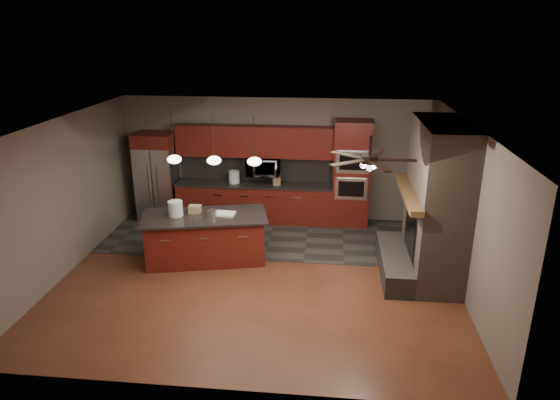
# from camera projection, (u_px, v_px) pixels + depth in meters

# --- Properties ---
(ground) EXTENTS (7.00, 7.00, 0.00)m
(ground) POSITION_uv_depth(u_px,v_px,m) (259.00, 276.00, 9.07)
(ground) COLOR brown
(ground) RESTS_ON ground
(ceiling) EXTENTS (7.00, 6.00, 0.02)m
(ceiling) POSITION_uv_depth(u_px,v_px,m) (256.00, 123.00, 8.13)
(ceiling) COLOR white
(ceiling) RESTS_ON back_wall
(back_wall) EXTENTS (7.00, 0.02, 2.80)m
(back_wall) POSITION_uv_depth(u_px,v_px,m) (276.00, 159.00, 11.41)
(back_wall) COLOR #655B51
(back_wall) RESTS_ON ground
(right_wall) EXTENTS (0.02, 6.00, 2.80)m
(right_wall) POSITION_uv_depth(u_px,v_px,m) (466.00, 211.00, 8.26)
(right_wall) COLOR #655B51
(right_wall) RESTS_ON ground
(left_wall) EXTENTS (0.02, 6.00, 2.80)m
(left_wall) POSITION_uv_depth(u_px,v_px,m) (64.00, 197.00, 8.94)
(left_wall) COLOR #655B51
(left_wall) RESTS_ON ground
(slate_tile_patch) EXTENTS (7.00, 2.40, 0.01)m
(slate_tile_patch) POSITION_uv_depth(u_px,v_px,m) (271.00, 236.00, 10.75)
(slate_tile_patch) COLOR #353330
(slate_tile_patch) RESTS_ON ground
(fireplace_column) EXTENTS (1.30, 2.10, 2.80)m
(fireplace_column) POSITION_uv_depth(u_px,v_px,m) (433.00, 208.00, 8.71)
(fireplace_column) COLOR #6A5B4C
(fireplace_column) RESTS_ON ground
(back_cabinetry) EXTENTS (3.59, 0.64, 2.20)m
(back_cabinetry) POSITION_uv_depth(u_px,v_px,m) (255.00, 183.00, 11.39)
(back_cabinetry) COLOR maroon
(back_cabinetry) RESTS_ON ground
(oven_tower) EXTENTS (0.80, 0.63, 2.38)m
(oven_tower) POSITION_uv_depth(u_px,v_px,m) (351.00, 174.00, 11.03)
(oven_tower) COLOR maroon
(oven_tower) RESTS_ON ground
(microwave) EXTENTS (0.73, 0.41, 0.50)m
(microwave) POSITION_uv_depth(u_px,v_px,m) (263.00, 166.00, 11.24)
(microwave) COLOR silver
(microwave) RESTS_ON back_cabinetry
(refrigerator) EXTENTS (0.87, 0.75, 2.03)m
(refrigerator) POSITION_uv_depth(u_px,v_px,m) (157.00, 177.00, 11.45)
(refrigerator) COLOR silver
(refrigerator) RESTS_ON ground
(kitchen_island) EXTENTS (2.51, 1.56, 0.92)m
(kitchen_island) POSITION_uv_depth(u_px,v_px,m) (205.00, 238.00, 9.54)
(kitchen_island) COLOR maroon
(kitchen_island) RESTS_ON ground
(white_bucket) EXTENTS (0.37, 0.37, 0.29)m
(white_bucket) POSITION_uv_depth(u_px,v_px,m) (176.00, 209.00, 9.33)
(white_bucket) COLOR silver
(white_bucket) RESTS_ON kitchen_island
(paint_can) EXTENTS (0.22, 0.22, 0.12)m
(paint_can) POSITION_uv_depth(u_px,v_px,m) (212.00, 213.00, 9.34)
(paint_can) COLOR silver
(paint_can) RESTS_ON kitchen_island
(paint_tray) EXTENTS (0.39, 0.29, 0.04)m
(paint_tray) POSITION_uv_depth(u_px,v_px,m) (225.00, 214.00, 9.43)
(paint_tray) COLOR white
(paint_tray) RESTS_ON kitchen_island
(cardboard_box) EXTENTS (0.24, 0.18, 0.14)m
(cardboard_box) POSITION_uv_depth(u_px,v_px,m) (195.00, 209.00, 9.51)
(cardboard_box) COLOR #957F4C
(cardboard_box) RESTS_ON kitchen_island
(counter_bucket) EXTENTS (0.27, 0.27, 0.28)m
(counter_bucket) POSITION_uv_depth(u_px,v_px,m) (234.00, 177.00, 11.34)
(counter_bucket) COLOR silver
(counter_bucket) RESTS_ON back_cabinetry
(counter_box) EXTENTS (0.20, 0.18, 0.18)m
(counter_box) POSITION_uv_depth(u_px,v_px,m) (276.00, 181.00, 11.22)
(counter_box) COLOR #8E6C49
(counter_box) RESTS_ON back_cabinetry
(pendant_left) EXTENTS (0.26, 0.26, 0.92)m
(pendant_left) POSITION_uv_depth(u_px,v_px,m) (174.00, 159.00, 9.23)
(pendant_left) COLOR black
(pendant_left) RESTS_ON ceiling
(pendant_center) EXTENTS (0.26, 0.26, 0.92)m
(pendant_center) POSITION_uv_depth(u_px,v_px,m) (214.00, 160.00, 9.16)
(pendant_center) COLOR black
(pendant_center) RESTS_ON ceiling
(pendant_right) EXTENTS (0.26, 0.26, 0.92)m
(pendant_right) POSITION_uv_depth(u_px,v_px,m) (254.00, 161.00, 9.08)
(pendant_right) COLOR black
(pendant_right) RESTS_ON ceiling
(ceiling_fan) EXTENTS (1.27, 1.33, 0.41)m
(ceiling_fan) POSITION_uv_depth(u_px,v_px,m) (370.00, 159.00, 7.32)
(ceiling_fan) COLOR black
(ceiling_fan) RESTS_ON ceiling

